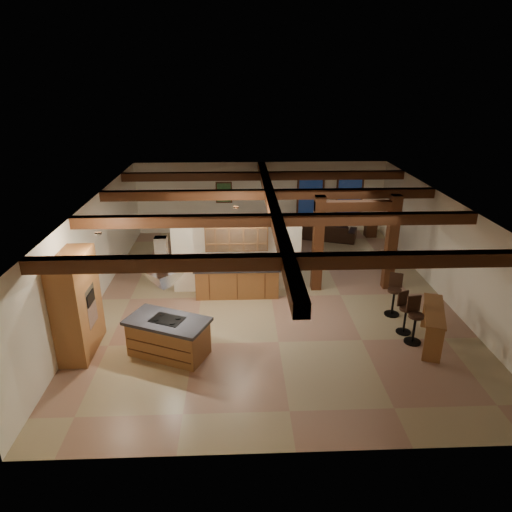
{
  "coord_description": "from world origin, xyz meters",
  "views": [
    {
      "loc": [
        -0.94,
        -12.05,
        6.09
      ],
      "look_at": [
        -0.43,
        0.5,
        1.09
      ],
      "focal_mm": 32.0,
      "sensor_mm": 36.0,
      "label": 1
    }
  ],
  "objects": [
    {
      "name": "kitchen_island",
      "position": [
        -2.59,
        -2.88,
        0.46
      ],
      "size": [
        2.1,
        1.66,
        0.93
      ],
      "color": "brown",
      "rests_on": "ground"
    },
    {
      "name": "range_hood",
      "position": [
        -2.59,
        -2.88,
        1.78
      ],
      "size": [
        1.1,
        1.1,
        1.4
      ],
      "color": "silver",
      "rests_on": "room_walls"
    },
    {
      "name": "ground",
      "position": [
        0.0,
        0.0,
        0.0
      ],
      "size": [
        12.0,
        12.0,
        0.0
      ],
      "primitive_type": "plane",
      "color": "tan",
      "rests_on": "ground"
    },
    {
      "name": "pantry_cabinet",
      "position": [
        -4.67,
        -2.6,
        1.2
      ],
      "size": [
        0.67,
        1.6,
        2.4
      ],
      "color": "brown",
      "rests_on": "ground"
    },
    {
      "name": "timber_posts",
      "position": [
        2.5,
        0.5,
        1.76
      ],
      "size": [
        2.5,
        0.3,
        2.9
      ],
      "color": "#432010",
      "rests_on": "ground"
    },
    {
      "name": "room_walls",
      "position": [
        0.0,
        0.0,
        1.78
      ],
      "size": [
        12.0,
        12.0,
        12.0
      ],
      "color": "white",
      "rests_on": "ground"
    },
    {
      "name": "framed_art",
      "position": [
        -1.5,
        5.94,
        1.7
      ],
      "size": [
        0.65,
        0.05,
        0.85
      ],
      "color": "#432010",
      "rests_on": "room_walls"
    },
    {
      "name": "microwave",
      "position": [
        -0.1,
        0.11,
        1.06
      ],
      "size": [
        0.5,
        0.42,
        0.23
      ],
      "primitive_type": "imported",
      "rotation": [
        0.0,
        0.0,
        3.54
      ],
      "color": "silver",
      "rests_on": "back_counter"
    },
    {
      "name": "table_lamp",
      "position": [
        4.39,
        5.25,
        0.73
      ],
      "size": [
        0.25,
        0.25,
        0.3
      ],
      "color": "black",
      "rests_on": "side_table"
    },
    {
      "name": "back_counter",
      "position": [
        -1.0,
        0.11,
        0.48
      ],
      "size": [
        2.5,
        0.66,
        0.94
      ],
      "color": "brown",
      "rests_on": "ground"
    },
    {
      "name": "bar_stool_b",
      "position": [
        3.19,
        -2.12,
        0.55
      ],
      "size": [
        0.41,
        0.42,
        1.08
      ],
      "color": "black",
      "rests_on": "ground"
    },
    {
      "name": "partition_wall",
      "position": [
        -1.0,
        0.5,
        1.1
      ],
      "size": [
        3.8,
        0.18,
        2.2
      ],
      "primitive_type": "cube",
      "color": "white",
      "rests_on": "ground"
    },
    {
      "name": "ceiling_beams",
      "position": [
        0.0,
        0.0,
        2.76
      ],
      "size": [
        10.0,
        12.0,
        0.28
      ],
      "color": "#432010",
      "rests_on": "room_walls"
    },
    {
      "name": "bar_counter",
      "position": [
        3.68,
        -2.68,
        0.62
      ],
      "size": [
        1.02,
        1.81,
        0.93
      ],
      "color": "brown",
      "rests_on": "ground"
    },
    {
      "name": "recessed_cans",
      "position": [
        -2.53,
        -1.93,
        2.87
      ],
      "size": [
        3.16,
        2.46,
        0.03
      ],
      "color": "silver",
      "rests_on": "room_walls"
    },
    {
      "name": "bar_stool_a",
      "position": [
        3.27,
        -2.58,
        0.6
      ],
      "size": [
        0.41,
        0.42,
        1.18
      ],
      "color": "black",
      "rests_on": "ground"
    },
    {
      "name": "dining_table",
      "position": [
        -0.06,
        2.7,
        0.31
      ],
      "size": [
        2.0,
        1.61,
        0.62
      ],
      "primitive_type": "imported",
      "rotation": [
        0.0,
        0.0,
        0.42
      ],
      "color": "#421D10",
      "rests_on": "ground"
    },
    {
      "name": "back_windows",
      "position": [
        2.8,
        5.93,
        1.5
      ],
      "size": [
        2.7,
        0.07,
        1.7
      ],
      "color": "#432010",
      "rests_on": "room_walls"
    },
    {
      "name": "sofa",
      "position": [
        2.58,
        5.02,
        0.33
      ],
      "size": [
        2.44,
        1.6,
        0.66
      ],
      "primitive_type": "imported",
      "rotation": [
        0.0,
        0.0,
        2.8
      ],
      "color": "black",
      "rests_on": "ground"
    },
    {
      "name": "upper_display_cabinet",
      "position": [
        -1.0,
        0.31,
        1.85
      ],
      "size": [
        1.8,
        0.36,
        0.95
      ],
      "color": "brown",
      "rests_on": "partition_wall"
    },
    {
      "name": "side_table",
      "position": [
        4.39,
        5.25,
        0.26
      ],
      "size": [
        0.43,
        0.43,
        0.52
      ],
      "primitive_type": "cube",
      "rotation": [
        0.0,
        0.0,
        0.03
      ],
      "color": "#432010",
      "rests_on": "ground"
    },
    {
      "name": "bar_stool_c",
      "position": [
        3.22,
        -1.2,
        0.59
      ],
      "size": [
        0.44,
        0.45,
        1.17
      ],
      "color": "black",
      "rests_on": "ground"
    },
    {
      "name": "dining_chairs",
      "position": [
        -0.06,
        2.7,
        0.58
      ],
      "size": [
        1.84,
        1.84,
        1.15
      ],
      "color": "#432010",
      "rests_on": "ground"
    }
  ]
}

